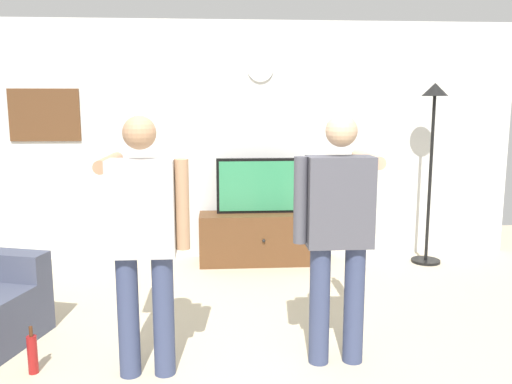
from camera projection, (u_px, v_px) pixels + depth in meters
The scene contains 10 objects.
ground_plane at pixel (258, 383), 3.40m from camera, with size 8.40×8.40×0.00m, color beige.
back_wall at pixel (239, 141), 6.08m from camera, with size 6.40×0.10×2.70m, color silver.
tv_stand at pixel (262, 238), 5.93m from camera, with size 1.40×0.45×0.57m.
television at pixel (262, 186), 5.88m from camera, with size 1.01×0.07×0.62m.
wall_clock at pixel (260, 69), 5.90m from camera, with size 0.29×0.29×0.03m, color white.
framed_picture at pixel (45, 115), 5.83m from camera, with size 0.77×0.04×0.58m, color brown.
floor_lamp at pixel (432, 136), 5.76m from camera, with size 0.32×0.32×2.00m.
person_standing_nearer_lamp at pixel (143, 232), 3.37m from camera, with size 0.60×0.78×1.71m.
person_standing_nearer_couch at pixel (339, 225), 3.54m from camera, with size 0.62×0.78×1.71m.
beverage_bottle at pixel (33, 354), 3.51m from camera, with size 0.07×0.07×0.33m.
Camera 1 is at (-0.23, -3.14, 1.78)m, focal length 37.00 mm.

